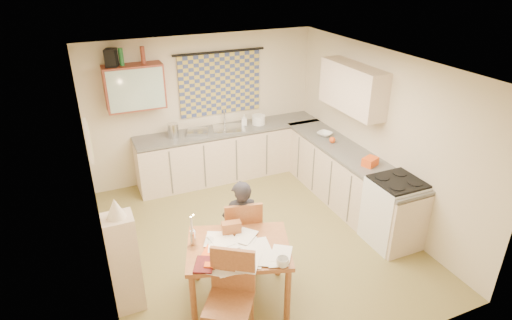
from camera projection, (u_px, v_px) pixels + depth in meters
name	position (u px, v px, depth m)	size (l,w,h in m)	color
floor	(256.00, 238.00, 6.13)	(4.00, 4.50, 0.02)	olive
ceiling	(256.00, 63.00, 5.03)	(4.00, 4.50, 0.02)	white
wall_back	(204.00, 108.00, 7.44)	(4.00, 0.02, 2.50)	beige
wall_front	(359.00, 262.00, 3.71)	(4.00, 0.02, 2.50)	beige
wall_left	(94.00, 190.00, 4.86)	(0.02, 4.50, 2.50)	beige
wall_right	(380.00, 136.00, 6.30)	(0.02, 4.50, 2.50)	beige
window_blind	(220.00, 84.00, 7.34)	(1.45, 0.03, 1.05)	navy
curtain_rod	(219.00, 52.00, 7.09)	(0.04, 0.04, 1.60)	black
wall_cabinet	(135.00, 87.00, 6.64)	(0.90, 0.34, 0.70)	maroon
wall_cabinet_glass	(136.00, 90.00, 6.50)	(0.84, 0.02, 0.64)	#99B2A5
upper_cabinet_right	(352.00, 88.00, 6.43)	(0.34, 1.30, 0.70)	beige
framed_print	(88.00, 140.00, 5.00)	(0.04, 0.50, 0.40)	beige
print_canvas	(90.00, 140.00, 5.01)	(0.01, 0.42, 0.32)	white
counter_back	(230.00, 153.00, 7.66)	(3.30, 0.62, 0.92)	beige
counter_right	(346.00, 179.00, 6.78)	(0.62, 2.95, 0.92)	beige
stove	(393.00, 212.00, 5.85)	(0.63, 0.63, 0.97)	white
sink	(229.00, 131.00, 7.47)	(0.55, 0.45, 0.10)	silver
tap	(224.00, 118.00, 7.54)	(0.03, 0.03, 0.28)	silver
dish_rack	(198.00, 132.00, 7.24)	(0.35, 0.30, 0.06)	silver
kettle	(173.00, 130.00, 7.05)	(0.18, 0.18, 0.24)	silver
mixing_bowl	(259.00, 120.00, 7.62)	(0.24, 0.24, 0.16)	white
soap_bottle	(244.00, 120.00, 7.56)	(0.11, 0.11, 0.20)	white
bowl	(325.00, 134.00, 7.15)	(0.31, 0.31, 0.06)	white
orange_bag	(370.00, 162.00, 6.13)	(0.22, 0.16, 0.12)	#EA5015
fruit_orange	(332.00, 140.00, 6.87)	(0.10, 0.10, 0.10)	#EA5015
speaker	(111.00, 58.00, 6.33)	(0.16, 0.20, 0.26)	black
bottle_green	(121.00, 57.00, 6.38)	(0.07, 0.07, 0.26)	#195926
bottle_brown	(143.00, 55.00, 6.50)	(0.07, 0.07, 0.26)	maroon
dining_table	(239.00, 272.00, 4.89)	(1.35, 1.17, 0.75)	brown
chair_far	(242.00, 244.00, 5.48)	(0.54, 0.54, 1.01)	brown
chair_near	(230.00, 316.00, 4.38)	(0.64, 0.64, 1.02)	brown
person	(241.00, 227.00, 5.26)	(0.50, 0.36, 1.27)	black
shelf_stand	(124.00, 263.00, 4.69)	(0.32, 0.30, 1.21)	beige
lampshade	(115.00, 208.00, 4.38)	(0.20, 0.20, 0.22)	beige
letter_rack	(231.00, 228.00, 4.90)	(0.22, 0.10, 0.16)	brown
mug	(283.00, 262.00, 4.40)	(0.18, 0.18, 0.11)	white
magazine	(195.00, 264.00, 4.43)	(0.30, 0.33, 0.03)	maroon
book	(203.00, 252.00, 4.62)	(0.32, 0.34, 0.02)	#EA5015
orange_box	(210.00, 266.00, 4.40)	(0.12, 0.08, 0.04)	#EA5015
eyeglasses	(257.00, 263.00, 4.46)	(0.13, 0.04, 0.02)	black
candle_holder	(193.00, 238.00, 4.72)	(0.06, 0.06, 0.18)	silver
candle	(191.00, 225.00, 4.59)	(0.02, 0.02, 0.22)	white
candle_flame	(193.00, 215.00, 4.55)	(0.02, 0.02, 0.02)	#FFCC66
papers	(240.00, 252.00, 4.61)	(1.01, 0.93, 0.03)	white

